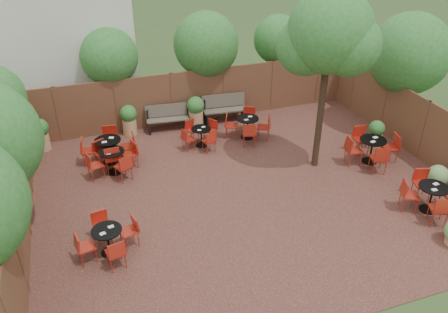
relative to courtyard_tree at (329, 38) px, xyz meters
name	(u,v)px	position (x,y,z in m)	size (l,w,h in m)	color
ground	(248,191)	(-2.55, -0.63, -4.11)	(80.00, 80.00, 0.00)	#354F23
courtyard_paving	(248,191)	(-2.55, -0.63, -4.10)	(12.00, 10.00, 0.02)	#381E17
fence_back	(199,96)	(-2.55, 4.37, -3.11)	(12.00, 0.08, 2.00)	brown
fence_left	(21,203)	(-8.55, -0.63, -3.11)	(0.08, 10.00, 2.00)	brown
fence_right	(423,130)	(3.45, -0.63, -3.11)	(0.08, 10.00, 2.00)	brown
neighbour_building	(55,5)	(-7.05, 7.37, -0.11)	(5.00, 4.00, 8.00)	beige
overhang_foliage	(168,88)	(-4.35, 1.17, -1.36)	(16.05, 10.66, 2.77)	#266721
courtyard_tree	(329,38)	(0.00, 0.00, 0.00)	(2.59, 2.49, 5.46)	black
park_bench_left	(167,117)	(-3.88, 4.00, -3.62)	(1.54, 0.64, 0.93)	brown
park_bench_right	(224,108)	(-1.67, 4.00, -3.57)	(1.68, 0.68, 1.01)	brown
bistro_tables	(233,160)	(-2.63, 0.42, -3.65)	(10.06, 7.17, 0.94)	black
planters	(170,122)	(-3.92, 3.31, -3.50)	(11.25, 4.26, 1.16)	tan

